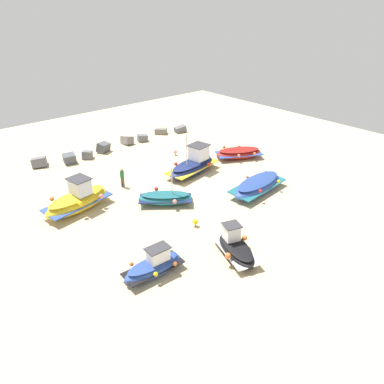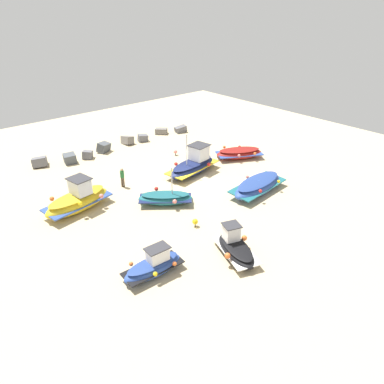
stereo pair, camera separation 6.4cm
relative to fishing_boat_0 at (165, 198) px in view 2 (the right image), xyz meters
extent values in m
plane|color=#C6B289|center=(3.22, 1.84, -0.45)|extent=(49.96, 49.96, 0.00)
ellipsoid|color=#1E6670|center=(0.00, 0.00, -0.04)|extent=(4.16, 3.80, 0.91)
cube|color=navy|center=(0.00, 0.00, 0.00)|extent=(4.06, 3.72, 0.15)
ellipsoid|color=#1A565F|center=(0.00, 0.00, 0.30)|extent=(3.65, 3.32, 0.21)
cylinder|color=#B7B7BC|center=(0.40, -0.32, 1.40)|extent=(0.08, 0.08, 2.06)
sphere|color=#EA7F75|center=(-0.04, -1.17, 0.21)|extent=(0.32, 0.32, 0.32)
sphere|color=red|center=(0.04, 1.17, 0.30)|extent=(0.32, 0.32, 0.32)
ellipsoid|color=navy|center=(5.05, 2.77, 0.08)|extent=(5.63, 2.83, 1.09)
cube|color=gold|center=(5.05, 2.77, 0.13)|extent=(5.43, 2.85, 0.11)
ellipsoid|color=#151E45|center=(5.05, 2.77, 0.52)|extent=(4.96, 2.48, 0.19)
cube|color=white|center=(5.92, 2.93, 1.24)|extent=(1.59, 1.55, 1.25)
cube|color=#333338|center=(5.92, 2.93, 1.89)|extent=(1.84, 1.80, 0.06)
cylinder|color=#B7B7BC|center=(4.28, 2.64, 1.94)|extent=(0.08, 0.08, 2.66)
sphere|color=red|center=(3.93, 3.66, 0.46)|extent=(0.31, 0.31, 0.31)
sphere|color=red|center=(6.16, 1.89, 0.37)|extent=(0.31, 0.31, 0.31)
ellipsoid|color=gold|center=(-5.32, 3.35, 0.14)|extent=(5.32, 2.71, 1.31)
cube|color=#2D4C9E|center=(-5.32, 3.35, 0.20)|extent=(5.12, 2.67, 0.22)
ellipsoid|color=gold|center=(-5.32, 3.35, 0.64)|extent=(4.68, 2.33, 0.29)
cube|color=silver|center=(-4.94, 3.41, 1.31)|extent=(1.33, 1.48, 1.14)
cube|color=#333338|center=(-4.94, 3.41, 1.90)|extent=(1.55, 1.72, 0.06)
sphere|color=orange|center=(-6.81, 4.12, 0.67)|extent=(0.33, 0.33, 0.33)
sphere|color=yellow|center=(-5.58, 2.26, 0.63)|extent=(0.33, 0.33, 0.33)
sphere|color=red|center=(-5.06, 4.43, 0.62)|extent=(0.33, 0.33, 0.33)
sphere|color=#EA7F75|center=(-3.83, 2.57, 0.46)|extent=(0.33, 0.33, 0.33)
ellipsoid|color=black|center=(-0.70, -7.79, -0.07)|extent=(2.62, 3.89, 0.82)
cube|color=white|center=(-0.70, -7.79, -0.03)|extent=(2.60, 3.77, 0.11)
ellipsoid|color=black|center=(-0.70, -7.79, 0.25)|extent=(2.28, 3.42, 0.17)
cube|color=white|center=(-0.46, -7.13, 0.79)|extent=(1.08, 1.05, 0.95)
cube|color=#333338|center=(-0.46, -7.13, 1.29)|extent=(1.25, 1.22, 0.06)
sphere|color=orange|center=(-1.73, -8.10, 0.26)|extent=(0.34, 0.34, 0.34)
sphere|color=orange|center=(0.33, -7.49, 0.21)|extent=(0.34, 0.34, 0.34)
ellipsoid|color=#2D4C9E|center=(6.60, -3.27, 0.07)|extent=(5.60, 2.50, 1.18)
cube|color=#1E6670|center=(6.60, -3.27, 0.12)|extent=(5.39, 2.48, 0.23)
ellipsoid|color=navy|center=(6.60, -3.27, 0.51)|extent=(4.92, 2.14, 0.29)
sphere|color=yellow|center=(7.96, -4.20, 0.39)|extent=(0.25, 0.25, 0.25)
sphere|color=#EA7F75|center=(6.50, -2.22, 0.53)|extent=(0.25, 0.25, 0.25)
sphere|color=red|center=(5.44, -4.45, 0.49)|extent=(0.25, 0.25, 0.25)
ellipsoid|color=#2D4C9E|center=(-5.35, -5.94, -0.04)|extent=(3.62, 1.45, 0.84)
cube|color=black|center=(-5.35, -5.94, 0.00)|extent=(3.48, 1.48, 0.09)
ellipsoid|color=navy|center=(-5.35, -5.94, 0.30)|extent=(3.19, 1.27, 0.15)
cube|color=white|center=(-5.01, -5.96, 0.74)|extent=(1.16, 0.80, 0.76)
cube|color=#333338|center=(-5.01, -5.96, 1.15)|extent=(1.35, 0.93, 0.06)
sphere|color=orange|center=(-6.24, -5.16, 0.26)|extent=(0.25, 0.25, 0.25)
sphere|color=yellow|center=(-5.69, -6.65, 0.20)|extent=(0.25, 0.25, 0.25)
sphere|color=#EA7F75|center=(-5.00, -5.23, 0.29)|extent=(0.25, 0.25, 0.25)
sphere|color=orange|center=(-4.45, -6.71, 0.27)|extent=(0.25, 0.25, 0.25)
ellipsoid|color=maroon|center=(10.72, 2.51, 0.00)|extent=(4.80, 3.72, 0.91)
cube|color=#2D4C9E|center=(10.72, 2.51, 0.04)|extent=(4.68, 3.70, 0.08)
ellipsoid|color=maroon|center=(10.72, 2.51, 0.38)|extent=(4.22, 3.27, 0.15)
sphere|color=orange|center=(10.17, 3.98, 0.37)|extent=(0.28, 0.28, 0.28)
sphere|color=#EA7F75|center=(9.89, 1.77, 0.23)|extent=(0.28, 0.28, 0.28)
sphere|color=red|center=(11.55, 3.25, 0.27)|extent=(0.28, 0.28, 0.28)
sphere|color=orange|center=(11.27, 1.05, 0.29)|extent=(0.28, 0.28, 0.28)
cylinder|color=brown|center=(-0.99, 4.51, -0.03)|extent=(0.14, 0.14, 0.85)
cylinder|color=brown|center=(-0.90, 4.38, -0.03)|extent=(0.14, 0.14, 0.85)
cylinder|color=#236B33|center=(-0.94, 4.44, 0.69)|extent=(0.32, 0.32, 0.57)
sphere|color=tan|center=(-0.94, 4.44, 1.08)|extent=(0.22, 0.22, 0.22)
cube|color=slate|center=(-4.45, 13.09, -0.06)|extent=(1.63, 1.72, 1.08)
cube|color=#4C5156|center=(-2.06, 11.94, -0.03)|extent=(1.31, 1.34, 0.96)
cube|color=slate|center=(-0.30, 11.90, -0.09)|extent=(1.26, 1.19, 0.87)
cube|color=#4C5156|center=(1.72, 12.43, 0.00)|extent=(1.63, 1.42, 1.19)
cube|color=slate|center=(4.75, 12.90, -0.05)|extent=(1.06, 1.44, 1.12)
cube|color=slate|center=(6.42, 12.49, -0.10)|extent=(1.23, 1.06, 0.83)
cube|color=slate|center=(9.40, 13.21, -0.15)|extent=(1.55, 1.58, 0.68)
cube|color=slate|center=(11.40, 12.19, -0.11)|extent=(1.51, 1.02, 0.92)
cylinder|color=#3F3F42|center=(-0.40, -3.80, -0.37)|extent=(0.08, 0.08, 0.18)
sphere|color=yellow|center=(-0.40, -3.80, -0.08)|extent=(0.39, 0.39, 0.39)
cylinder|color=#3F3F42|center=(6.56, 7.06, -0.37)|extent=(0.08, 0.08, 0.17)
sphere|color=#EA7F75|center=(6.56, 7.06, -0.10)|extent=(0.37, 0.37, 0.37)
camera|label=1|loc=(-14.20, -19.39, 13.03)|focal=34.48mm
camera|label=2|loc=(-14.15, -19.43, 13.03)|focal=34.48mm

